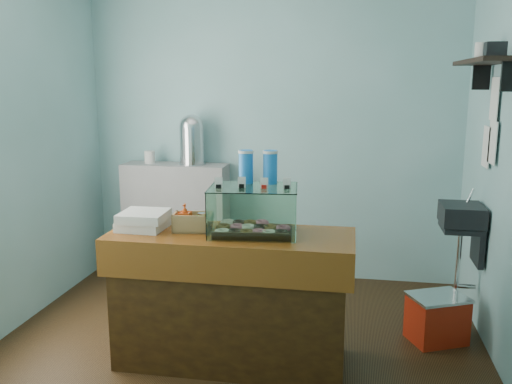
% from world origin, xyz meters
% --- Properties ---
extents(ground, '(3.50, 3.50, 0.00)m').
position_xyz_m(ground, '(0.00, 0.00, 0.00)').
color(ground, black).
rests_on(ground, ground).
extents(room_shell, '(3.54, 3.04, 2.82)m').
position_xyz_m(room_shell, '(0.03, 0.01, 1.71)').
color(room_shell, '#74A9A9').
rests_on(room_shell, ground).
extents(counter, '(1.60, 0.60, 0.90)m').
position_xyz_m(counter, '(0.00, -0.25, 0.46)').
color(counter, '#44290D').
rests_on(counter, ground).
extents(back_shelf, '(1.00, 0.32, 1.10)m').
position_xyz_m(back_shelf, '(-0.90, 1.32, 0.55)').
color(back_shelf, gray).
rests_on(back_shelf, ground).
extents(display_case, '(0.60, 0.46, 0.53)m').
position_xyz_m(display_case, '(0.14, -0.20, 1.06)').
color(display_case, black).
rests_on(display_case, counter).
extents(condiment_crate, '(0.26, 0.18, 0.18)m').
position_xyz_m(condiment_crate, '(-0.27, -0.24, 0.97)').
color(condiment_crate, '#A78153').
rests_on(condiment_crate, counter).
extents(pastry_boxes, '(0.31, 0.31, 0.12)m').
position_xyz_m(pastry_boxes, '(-0.60, -0.24, 0.96)').
color(pastry_boxes, silver).
rests_on(pastry_boxes, counter).
extents(coffee_urn, '(0.26, 0.26, 0.47)m').
position_xyz_m(coffee_urn, '(-0.73, 1.32, 1.35)').
color(coffee_urn, silver).
rests_on(coffee_urn, back_shelf).
extents(red_cooler, '(0.49, 0.44, 0.35)m').
position_xyz_m(red_cooler, '(1.41, 0.29, 0.18)').
color(red_cooler, '#B7230E').
rests_on(red_cooler, ground).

